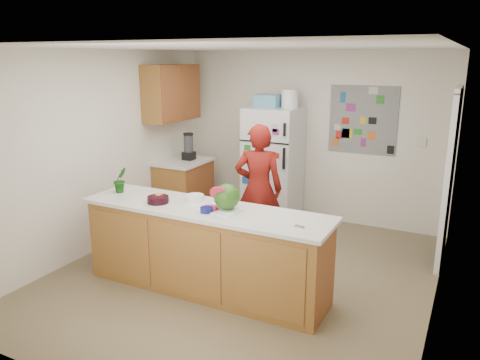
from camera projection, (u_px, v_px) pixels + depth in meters
The scene contains 26 objects.
floor at pixel (244, 275), 5.35m from camera, with size 4.00×4.50×0.02m, color brown.
wall_back at pixel (311, 137), 6.98m from camera, with size 4.00×0.02×2.50m, color beige.
wall_left at pixel (102, 151), 5.91m from camera, with size 0.02×4.50×2.50m, color beige.
wall_right at pixel (446, 192), 4.15m from camera, with size 0.02×4.50×2.50m, color beige.
ceiling at pixel (244, 46), 4.71m from camera, with size 4.00×4.50×0.02m, color white.
doorway at pixel (451, 179), 5.47m from camera, with size 0.03×0.85×2.04m, color black.
peninsula_base at pixel (205, 251), 4.89m from camera, with size 2.60×0.62×0.88m, color brown.
peninsula_top at pixel (205, 209), 4.78m from camera, with size 2.68×0.70×0.04m, color silver.
side_counter_base at pixel (184, 190), 7.14m from camera, with size 0.60×0.80×0.86m, color brown.
side_counter_top at pixel (183, 162), 7.03m from camera, with size 0.64×0.84×0.04m, color silver.
upper_cabinets at pixel (172, 93), 6.78m from camera, with size 0.35×1.00×0.80m, color brown.
refrigerator at pixel (273, 165), 6.95m from camera, with size 0.75×0.70×1.70m, color silver.
fridge_top_bin at pixel (268, 101), 6.75m from camera, with size 0.35×0.28×0.18m, color #5999B2.
photo_collage at pixel (363, 120), 6.55m from camera, with size 0.95×0.01×0.95m, color slate.
person at pixel (259, 189), 5.81m from camera, with size 0.60×0.39×1.63m, color maroon.
blender_appliance at pixel (189, 147), 7.02m from camera, with size 0.14×0.14×0.38m, color black.
cutting_board at pixel (221, 210), 4.69m from camera, with size 0.40×0.30×0.01m, color white.
watermelon at pixel (227, 197), 4.64m from camera, with size 0.26×0.26×0.26m, color #2D5614.
watermelon_slice at pixel (209, 208), 4.68m from camera, with size 0.17×0.17×0.02m, color #DB344F.
cherry_bowl at pixel (158, 200), 4.91m from camera, with size 0.22×0.22×0.07m, color black.
white_bowl at pixel (195, 197), 5.00m from camera, with size 0.18×0.18×0.06m, color white.
cobalt_bowl at pixel (207, 210), 4.62m from camera, with size 0.13×0.13×0.05m, color #0C1259.
plate at pixel (159, 200), 4.99m from camera, with size 0.24×0.24×0.02m, color beige.
paper_towel at pixel (230, 211), 4.62m from camera, with size 0.18×0.16×0.02m, color white.
keys at pixel (299, 227), 4.22m from camera, with size 0.09×0.04×0.01m, color gray.
potted_plant at pixel (120, 180), 5.28m from camera, with size 0.16×0.13×0.29m, color #173E13.
Camera 1 is at (2.18, -4.38, 2.41)m, focal length 35.00 mm.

